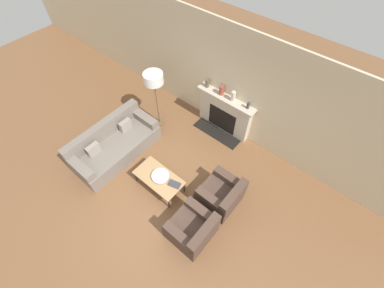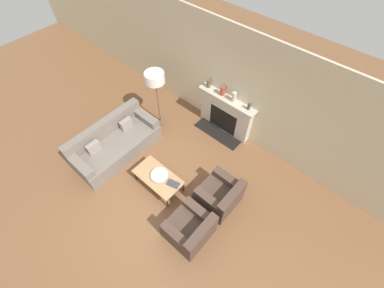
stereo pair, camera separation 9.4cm
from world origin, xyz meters
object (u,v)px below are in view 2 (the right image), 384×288
at_px(coffee_table, 158,177).
at_px(mantel_vase_center_left, 223,91).
at_px(mantel_vase_left, 209,84).
at_px(armchair_far, 220,196).
at_px(book, 173,184).
at_px(bowl, 159,175).
at_px(armchair_near, 190,229).
at_px(floor_lamp, 155,80).
at_px(fireplace, 225,114).
at_px(couch, 115,143).
at_px(mantel_vase_right, 249,107).
at_px(mantel_vase_center_right, 234,97).

relative_size(coffee_table, mantel_vase_center_left, 4.58).
bearing_deg(mantel_vase_left, mantel_vase_center_left, 0.00).
distance_m(armchair_far, book, 1.05).
xyz_separation_m(bowl, mantel_vase_center_left, (-0.14, 2.41, 0.81)).
xyz_separation_m(armchair_near, floor_lamp, (-2.75, 1.85, 1.16)).
bearing_deg(coffee_table, armchair_near, -16.48).
distance_m(armchair_near, mantel_vase_left, 3.52).
height_order(fireplace, book, fireplace).
bearing_deg(fireplace, armchair_far, -55.73).
xyz_separation_m(armchair_near, armchair_far, (0.00, 0.98, 0.00)).
height_order(floor_lamp, mantel_vase_left, floor_lamp).
bearing_deg(couch, armchair_near, -97.54).
distance_m(armchair_near, mantel_vase_right, 3.05).
height_order(couch, mantel_vase_right, mantel_vase_right).
height_order(armchair_near, mantel_vase_center_right, mantel_vase_center_right).
distance_m(coffee_table, mantel_vase_center_right, 2.61).
xyz_separation_m(armchair_far, mantel_vase_center_right, (-1.09, 1.86, 0.95)).
height_order(fireplace, bowl, fireplace).
bearing_deg(mantel_vase_center_right, floor_lamp, -149.29).
bearing_deg(armchair_far, mantel_vase_left, -134.79).
bearing_deg(mantel_vase_center_right, book, -85.99).
height_order(couch, mantel_vase_center_right, mantel_vase_center_right).
distance_m(floor_lamp, mantel_vase_left, 1.34).
bearing_deg(mantel_vase_center_right, mantel_vase_right, 0.00).
relative_size(armchair_near, floor_lamp, 0.50).
bearing_deg(armchair_far, book, -61.78).
distance_m(fireplace, couch, 2.93).
xyz_separation_m(couch, mantel_vase_right, (2.20, 2.46, 0.90)).
xyz_separation_m(couch, mantel_vase_left, (0.99, 2.46, 0.92)).
height_order(armchair_far, floor_lamp, floor_lamp).
bearing_deg(mantel_vase_left, bowl, -76.38).
bearing_deg(floor_lamp, book, -36.73).
relative_size(armchair_far, mantel_vase_left, 3.97).
height_order(fireplace, coffee_table, fireplace).
distance_m(armchair_near, armchair_far, 0.98).
xyz_separation_m(floor_lamp, mantel_vase_center_right, (1.67, 0.99, -0.21)).
bearing_deg(mantel_vase_center_left, floor_lamp, -143.16).
relative_size(floor_lamp, mantel_vase_center_left, 6.72).
bearing_deg(mantel_vase_right, book, -96.32).
distance_m(fireplace, mantel_vase_center_left, 0.72).
relative_size(couch, mantel_vase_center_left, 8.87).
distance_m(mantel_vase_center_left, mantel_vase_right, 0.77).
xyz_separation_m(coffee_table, floor_lamp, (-1.44, 1.46, 1.09)).
xyz_separation_m(couch, coffee_table, (1.55, 0.01, 0.06)).
distance_m(couch, coffee_table, 1.55).
bearing_deg(mantel_vase_left, fireplace, -1.35).
bearing_deg(mantel_vase_left, floor_lamp, -131.55).
relative_size(fireplace, mantel_vase_center_right, 6.22).
bearing_deg(armchair_near, mantel_vase_left, -146.55).
bearing_deg(bowl, armchair_far, 23.09).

